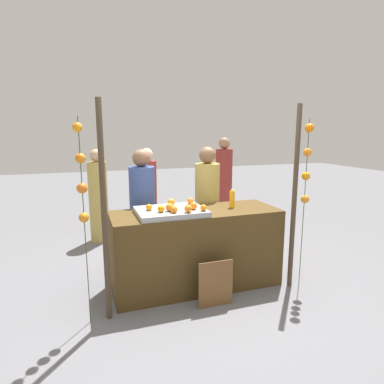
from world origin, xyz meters
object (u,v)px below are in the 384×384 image
at_px(stall_counter, 196,248).
at_px(vendor_right, 207,211).
at_px(vendor_left, 143,217).
at_px(orange_0, 161,209).
at_px(juice_bottle, 232,199).
at_px(orange_1, 190,201).
at_px(chalkboard_sign, 215,284).

distance_m(stall_counter, vendor_right, 0.71).
height_order(stall_counter, vendor_left, vendor_left).
xyz_separation_m(orange_0, juice_bottle, (0.94, 0.18, 0.01)).
bearing_deg(orange_1, vendor_right, 47.26).
bearing_deg(vendor_right, orange_1, -132.74).
bearing_deg(vendor_left, vendor_right, -2.93).
bearing_deg(vendor_left, orange_0, -84.65).
bearing_deg(chalkboard_sign, juice_bottle, 51.16).
height_order(chalkboard_sign, vendor_left, vendor_left).
distance_m(chalkboard_sign, vendor_left, 1.34).
height_order(vendor_left, vendor_right, vendor_right).
xyz_separation_m(juice_bottle, vendor_right, (-0.13, 0.51, -0.27)).
bearing_deg(juice_bottle, vendor_left, 151.19).
xyz_separation_m(orange_1, juice_bottle, (0.51, -0.10, 0.01)).
relative_size(juice_bottle, chalkboard_sign, 0.43).
bearing_deg(vendor_right, vendor_left, 177.07).
bearing_deg(juice_bottle, orange_1, 169.40).
xyz_separation_m(chalkboard_sign, vendor_left, (-0.56, 1.11, 0.51)).
distance_m(orange_0, chalkboard_sign, 0.99).
xyz_separation_m(stall_counter, orange_1, (-0.03, 0.12, 0.56)).
distance_m(juice_bottle, vendor_right, 0.59).
bearing_deg(vendor_left, chalkboard_sign, -63.17).
bearing_deg(chalkboard_sign, orange_1, 95.61).
relative_size(orange_1, juice_bottle, 0.34).
distance_m(vendor_left, vendor_right, 0.88).
distance_m(stall_counter, chalkboard_sign, 0.57).
relative_size(juice_bottle, vendor_right, 0.14).
xyz_separation_m(orange_0, chalkboard_sign, (0.49, -0.37, -0.78)).
relative_size(juice_bottle, vendor_left, 0.14).
bearing_deg(orange_1, stall_counter, -75.06).
relative_size(orange_1, chalkboard_sign, 0.15).
height_order(stall_counter, vendor_right, vendor_right).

